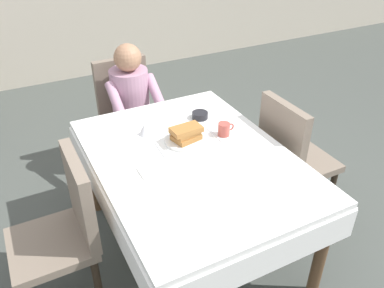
{
  "coord_description": "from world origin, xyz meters",
  "views": [
    {
      "loc": [
        -0.88,
        -1.71,
        2.04
      ],
      "look_at": [
        0.02,
        0.05,
        0.79
      ],
      "focal_mm": 36.85,
      "sensor_mm": 36.0,
      "label": 1
    }
  ],
  "objects_px": {
    "dining_table_main": "(192,169)",
    "cup_coffee": "(224,129)",
    "breakfast_stack": "(186,133)",
    "chair_right_side": "(291,153)",
    "plate_breakfast": "(187,140)",
    "knife_right_of_plate": "(215,135)",
    "chair_left_side": "(66,225)",
    "syrup_pitcher": "(145,129)",
    "bowl_butter": "(200,115)",
    "diner_person": "(132,100)",
    "fork_left_of_plate": "(160,150)",
    "chair_diner": "(127,108)",
    "spoon_near_edge": "(212,168)"
  },
  "relations": [
    {
      "from": "dining_table_main",
      "to": "spoon_near_edge",
      "type": "distance_m",
      "value": 0.19
    },
    {
      "from": "dining_table_main",
      "to": "syrup_pitcher",
      "type": "xyz_separation_m",
      "value": [
        -0.16,
        0.36,
        0.13
      ]
    },
    {
      "from": "cup_coffee",
      "to": "bowl_butter",
      "type": "bearing_deg",
      "value": 96.52
    },
    {
      "from": "plate_breakfast",
      "to": "knife_right_of_plate",
      "type": "distance_m",
      "value": 0.19
    },
    {
      "from": "knife_right_of_plate",
      "to": "spoon_near_edge",
      "type": "bearing_deg",
      "value": 148.35
    },
    {
      "from": "diner_person",
      "to": "chair_right_side",
      "type": "xyz_separation_m",
      "value": [
        0.78,
        -1.01,
        -0.14
      ]
    },
    {
      "from": "syrup_pitcher",
      "to": "knife_right_of_plate",
      "type": "xyz_separation_m",
      "value": [
        0.39,
        -0.22,
        -0.04
      ]
    },
    {
      "from": "chair_left_side",
      "to": "cup_coffee",
      "type": "relative_size",
      "value": 8.23
    },
    {
      "from": "chair_left_side",
      "to": "cup_coffee",
      "type": "xyz_separation_m",
      "value": [
        1.06,
        0.12,
        0.25
      ]
    },
    {
      "from": "chair_right_side",
      "to": "knife_right_of_plate",
      "type": "relative_size",
      "value": 4.65
    },
    {
      "from": "dining_table_main",
      "to": "plate_breakfast",
      "type": "xyz_separation_m",
      "value": [
        0.05,
        0.17,
        0.1
      ]
    },
    {
      "from": "diner_person",
      "to": "chair_right_side",
      "type": "distance_m",
      "value": 1.29
    },
    {
      "from": "cup_coffee",
      "to": "fork_left_of_plate",
      "type": "bearing_deg",
      "value": 176.79
    },
    {
      "from": "diner_person",
      "to": "cup_coffee",
      "type": "relative_size",
      "value": 9.91
    },
    {
      "from": "plate_breakfast",
      "to": "bowl_butter",
      "type": "distance_m",
      "value": 0.31
    },
    {
      "from": "plate_breakfast",
      "to": "chair_right_side",
      "type": "bearing_deg",
      "value": -13.12
    },
    {
      "from": "chair_diner",
      "to": "fork_left_of_plate",
      "type": "xyz_separation_m",
      "value": [
        -0.13,
        -1.02,
        0.21
      ]
    },
    {
      "from": "breakfast_stack",
      "to": "cup_coffee",
      "type": "distance_m",
      "value": 0.26
    },
    {
      "from": "syrup_pitcher",
      "to": "knife_right_of_plate",
      "type": "relative_size",
      "value": 0.4
    },
    {
      "from": "chair_left_side",
      "to": "chair_right_side",
      "type": "relative_size",
      "value": 1.0
    },
    {
      "from": "plate_breakfast",
      "to": "syrup_pitcher",
      "type": "distance_m",
      "value": 0.28
    },
    {
      "from": "breakfast_stack",
      "to": "cup_coffee",
      "type": "bearing_deg",
      "value": -9.33
    },
    {
      "from": "bowl_butter",
      "to": "syrup_pitcher",
      "type": "relative_size",
      "value": 1.37
    },
    {
      "from": "breakfast_stack",
      "to": "plate_breakfast",
      "type": "bearing_deg",
      "value": 20.26
    },
    {
      "from": "dining_table_main",
      "to": "chair_left_side",
      "type": "distance_m",
      "value": 0.78
    },
    {
      "from": "diner_person",
      "to": "fork_left_of_plate",
      "type": "relative_size",
      "value": 6.22
    },
    {
      "from": "breakfast_stack",
      "to": "bowl_butter",
      "type": "relative_size",
      "value": 1.78
    },
    {
      "from": "chair_diner",
      "to": "diner_person",
      "type": "height_order",
      "value": "diner_person"
    },
    {
      "from": "knife_right_of_plate",
      "to": "spoon_near_edge",
      "type": "height_order",
      "value": "same"
    },
    {
      "from": "chair_left_side",
      "to": "bowl_butter",
      "type": "relative_size",
      "value": 8.45
    },
    {
      "from": "chair_left_side",
      "to": "spoon_near_edge",
      "type": "height_order",
      "value": "chair_left_side"
    },
    {
      "from": "chair_left_side",
      "to": "cup_coffee",
      "type": "distance_m",
      "value": 1.1
    },
    {
      "from": "fork_left_of_plate",
      "to": "knife_right_of_plate",
      "type": "bearing_deg",
      "value": -86.0
    },
    {
      "from": "chair_left_side",
      "to": "syrup_pitcher",
      "type": "bearing_deg",
      "value": -59.38
    },
    {
      "from": "cup_coffee",
      "to": "knife_right_of_plate",
      "type": "distance_m",
      "value": 0.07
    },
    {
      "from": "dining_table_main",
      "to": "breakfast_stack",
      "type": "distance_m",
      "value": 0.23
    },
    {
      "from": "dining_table_main",
      "to": "spoon_near_edge",
      "type": "relative_size",
      "value": 10.16
    },
    {
      "from": "diner_person",
      "to": "chair_right_side",
      "type": "bearing_deg",
      "value": 127.71
    },
    {
      "from": "diner_person",
      "to": "syrup_pitcher",
      "type": "relative_size",
      "value": 14.0
    },
    {
      "from": "knife_right_of_plate",
      "to": "plate_breakfast",
      "type": "bearing_deg",
      "value": 84.57
    },
    {
      "from": "dining_table_main",
      "to": "breakfast_stack",
      "type": "xyz_separation_m",
      "value": [
        0.04,
        0.17,
        0.15
      ]
    },
    {
      "from": "syrup_pitcher",
      "to": "chair_diner",
      "type": "bearing_deg",
      "value": 80.0
    },
    {
      "from": "dining_table_main",
      "to": "cup_coffee",
      "type": "xyz_separation_m",
      "value": [
        0.29,
        0.12,
        0.13
      ]
    },
    {
      "from": "chair_left_side",
      "to": "breakfast_stack",
      "type": "distance_m",
      "value": 0.87
    },
    {
      "from": "chair_left_side",
      "to": "plate_breakfast",
      "type": "xyz_separation_m",
      "value": [
        0.82,
        0.17,
        0.22
      ]
    },
    {
      "from": "chair_diner",
      "to": "chair_left_side",
      "type": "xyz_separation_m",
      "value": [
        -0.76,
        -1.17,
        0.0
      ]
    },
    {
      "from": "cup_coffee",
      "to": "syrup_pitcher",
      "type": "distance_m",
      "value": 0.51
    },
    {
      "from": "cup_coffee",
      "to": "chair_right_side",
      "type": "bearing_deg",
      "value": -14.55
    },
    {
      "from": "bowl_butter",
      "to": "chair_left_side",
      "type": "bearing_deg",
      "value": -159.17
    },
    {
      "from": "diner_person",
      "to": "fork_left_of_plate",
      "type": "bearing_deg",
      "value": 81.58
    }
  ]
}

